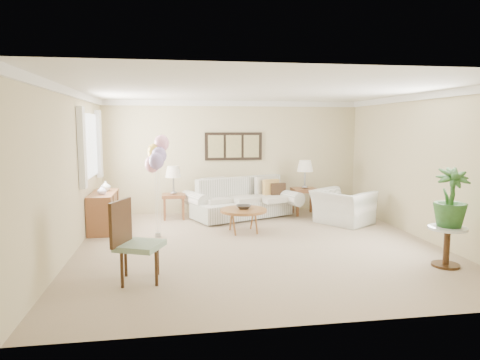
{
  "coord_description": "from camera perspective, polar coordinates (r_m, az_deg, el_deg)",
  "views": [
    {
      "loc": [
        -1.4,
        -6.98,
        2.01
      ],
      "look_at": [
        -0.22,
        0.6,
        1.05
      ],
      "focal_mm": 32.0,
      "sensor_mm": 36.0,
      "label": 1
    }
  ],
  "objects": [
    {
      "name": "ground_plane",
      "position": [
        7.39,
        2.41,
        -8.65
      ],
      "size": [
        6.0,
        6.0,
        0.0
      ],
      "primitive_type": "plane",
      "color": "tan"
    },
    {
      "name": "room_shell",
      "position": [
        7.2,
        1.48,
        4.08
      ],
      "size": [
        6.04,
        6.04,
        2.6
      ],
      "color": "beige",
      "rests_on": "ground"
    },
    {
      "name": "wall_art_triptych",
      "position": [
        10.05,
        -0.86,
        4.51
      ],
      "size": [
        1.35,
        0.06,
        0.65
      ],
      "color": "black",
      "rests_on": "ground"
    },
    {
      "name": "sofa",
      "position": [
        9.5,
        0.24,
        -2.95
      ],
      "size": [
        2.68,
        1.67,
        0.87
      ],
      "color": "white",
      "rests_on": "ground"
    },
    {
      "name": "end_table_left",
      "position": [
        9.46,
        -8.83,
        -2.4
      ],
      "size": [
        0.5,
        0.45,
        0.55
      ],
      "color": "#905F35",
      "rests_on": "ground"
    },
    {
      "name": "end_table_right",
      "position": [
        9.92,
        8.6,
        -1.66
      ],
      "size": [
        0.55,
        0.5,
        0.6
      ],
      "color": "#905F35",
      "rests_on": "ground"
    },
    {
      "name": "lamp_left",
      "position": [
        9.39,
        -8.89,
        0.97
      ],
      "size": [
        0.35,
        0.35,
        0.62
      ],
      "color": "gray",
      "rests_on": "end_table_left"
    },
    {
      "name": "lamp_right",
      "position": [
        9.85,
        8.67,
        1.74
      ],
      "size": [
        0.37,
        0.37,
        0.65
      ],
      "color": "gray",
      "rests_on": "end_table_right"
    },
    {
      "name": "coffee_table",
      "position": [
        8.15,
        0.45,
        -4.15
      ],
      "size": [
        0.89,
        0.89,
        0.45
      ],
      "color": "brown",
      "rests_on": "ground"
    },
    {
      "name": "decor_bowl",
      "position": [
        8.16,
        0.48,
        -3.63
      ],
      "size": [
        0.31,
        0.31,
        0.07
      ],
      "primitive_type": "imported",
      "rotation": [
        0.0,
        0.0,
        -0.07
      ],
      "color": "#2D2824",
      "rests_on": "coffee_table"
    },
    {
      "name": "armchair",
      "position": [
        9.14,
        13.53,
        -3.53
      ],
      "size": [
        1.38,
        1.42,
        0.7
      ],
      "primitive_type": "imported",
      "rotation": [
        0.0,
        0.0,
        2.15
      ],
      "color": "white",
      "rests_on": "ground"
    },
    {
      "name": "side_table",
      "position": [
        6.87,
        25.91,
        -6.82
      ],
      "size": [
        0.54,
        0.54,
        0.58
      ],
      "color": "silver",
      "rests_on": "ground"
    },
    {
      "name": "potted_plant",
      "position": [
        6.81,
        26.3,
        -2.11
      ],
      "size": [
        0.57,
        0.57,
        0.85
      ],
      "primitive_type": "imported",
      "rotation": [
        0.0,
        0.0,
        -0.23
      ],
      "color": "#254B1D",
      "rests_on": "side_table"
    },
    {
      "name": "accent_chair",
      "position": [
        5.74,
        -14.02,
        -7.69
      ],
      "size": [
        0.69,
        0.69,
        1.08
      ],
      "color": "#87A487",
      "rests_on": "ground"
    },
    {
      "name": "credenza",
      "position": [
        8.74,
        -17.71,
        -4.02
      ],
      "size": [
        0.46,
        1.2,
        0.74
      ],
      "color": "#905F35",
      "rests_on": "ground"
    },
    {
      "name": "vase_white",
      "position": [
        8.43,
        -17.93,
        -1.28
      ],
      "size": [
        0.18,
        0.18,
        0.17
      ],
      "primitive_type": "imported",
      "rotation": [
        0.0,
        0.0,
        0.09
      ],
      "color": "silver",
      "rests_on": "credenza"
    },
    {
      "name": "vase_sage",
      "position": [
        8.87,
        -17.48,
        -0.76
      ],
      "size": [
        0.23,
        0.23,
        0.2
      ],
      "primitive_type": "imported",
      "rotation": [
        0.0,
        0.0,
        -0.19
      ],
      "color": "silver",
      "rests_on": "credenza"
    },
    {
      "name": "balloon_cluster",
      "position": [
        7.81,
        -11.02,
        3.21
      ],
      "size": [
        0.44,
        0.5,
        1.87
      ],
      "color": "gray",
      "rests_on": "ground"
    }
  ]
}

